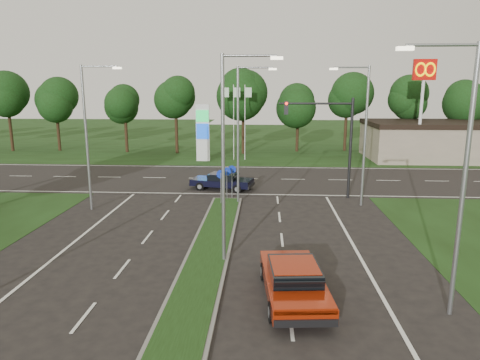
{
  "coord_description": "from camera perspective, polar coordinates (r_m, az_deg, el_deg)",
  "views": [
    {
      "loc": [
        2.57,
        -11.85,
        7.61
      ],
      "look_at": [
        1.09,
        13.31,
        2.2
      ],
      "focal_mm": 32.0,
      "sensor_mm": 36.0,
      "label": 1
    }
  ],
  "objects": [
    {
      "name": "mcdonalds_sign",
      "position": [
        46.46,
        23.26,
        11.62
      ],
      "size": [
        2.2,
        0.47,
        10.4
      ],
      "color": "silver",
      "rests_on": "ground"
    },
    {
      "name": "gas_pylon",
      "position": [
        45.56,
        -4.71,
        6.51
      ],
      "size": [
        5.8,
        1.26,
        8.0
      ],
      "color": "silver",
      "rests_on": "ground"
    },
    {
      "name": "verge_far",
      "position": [
        67.33,
        1.15,
        5.62
      ],
      "size": [
        160.0,
        50.0,
        0.02
      ],
      "primitive_type": "cube",
      "color": "black",
      "rests_on": "ground"
    },
    {
      "name": "streetlight_right_near",
      "position": [
        15.4,
        27.19,
        1.3
      ],
      "size": [
        2.53,
        0.22,
        9.0
      ],
      "rotation": [
        0.0,
        0.0,
        3.14
      ],
      "color": "gray",
      "rests_on": "ground"
    },
    {
      "name": "cross_road",
      "position": [
        36.74,
        -0.72,
        0.16
      ],
      "size": [
        160.0,
        12.0,
        0.02
      ],
      "primitive_type": "cube",
      "color": "black",
      "rests_on": "ground"
    },
    {
      "name": "commercial_building",
      "position": [
        51.95,
        25.39,
        4.75
      ],
      "size": [
        16.0,
        9.0,
        4.0
      ],
      "primitive_type": "cube",
      "color": "gray",
      "rests_on": "ground"
    },
    {
      "name": "streetlight_median_near",
      "position": [
        18.1,
        -1.64,
        4.07
      ],
      "size": [
        2.53,
        0.22,
        9.0
      ],
      "color": "gray",
      "rests_on": "ground"
    },
    {
      "name": "median_kerb",
      "position": [
        17.74,
        -5.42,
        -13.12
      ],
      "size": [
        2.0,
        26.0,
        0.12
      ],
      "primitive_type": "cube",
      "color": "slate",
      "rests_on": "ground"
    },
    {
      "name": "streetlight_left_far",
      "position": [
        28.16,
        -19.48,
        6.27
      ],
      "size": [
        2.53,
        0.22,
        9.0
      ],
      "color": "gray",
      "rests_on": "ground"
    },
    {
      "name": "treeline_far",
      "position": [
        51.85,
        0.64,
        11.25
      ],
      "size": [
        6.0,
        6.0,
        9.9
      ],
      "color": "black",
      "rests_on": "ground"
    },
    {
      "name": "ground",
      "position": [
        14.32,
        -7.99,
        -20.12
      ],
      "size": [
        160.0,
        160.0,
        0.0
      ],
      "primitive_type": "plane",
      "color": "black",
      "rests_on": "ground"
    },
    {
      "name": "median_signs",
      "position": [
        28.97,
        -1.8,
        0.37
      ],
      "size": [
        1.16,
        1.76,
        2.38
      ],
      "color": "gray",
      "rests_on": "ground"
    },
    {
      "name": "streetlight_median_far",
      "position": [
        28.01,
        0.14,
        6.93
      ],
      "size": [
        2.53,
        0.22,
        9.0
      ],
      "color": "gray",
      "rests_on": "ground"
    },
    {
      "name": "streetlight_right_far",
      "position": [
        28.65,
        16.01,
        6.58
      ],
      "size": [
        2.53,
        0.22,
        9.0
      ],
      "rotation": [
        0.0,
        0.0,
        3.14
      ],
      "color": "gray",
      "rests_on": "ground"
    },
    {
      "name": "traffic_signal",
      "position": [
        30.35,
        12.17,
        6.25
      ],
      "size": [
        5.1,
        0.42,
        7.0
      ],
      "color": "black",
      "rests_on": "ground"
    },
    {
      "name": "red_sedan",
      "position": [
        16.19,
        7.17,
        -13.08
      ],
      "size": [
        2.5,
        5.2,
        1.39
      ],
      "rotation": [
        0.0,
        0.0,
        0.09
      ],
      "color": "maroon",
      "rests_on": "ground"
    },
    {
      "name": "navy_sedan",
      "position": [
        32.75,
        -2.38,
        -0.11
      ],
      "size": [
        4.9,
        2.84,
        1.27
      ],
      "rotation": [
        0.0,
        0.0,
        1.35
      ],
      "color": "black",
      "rests_on": "ground"
    }
  ]
}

